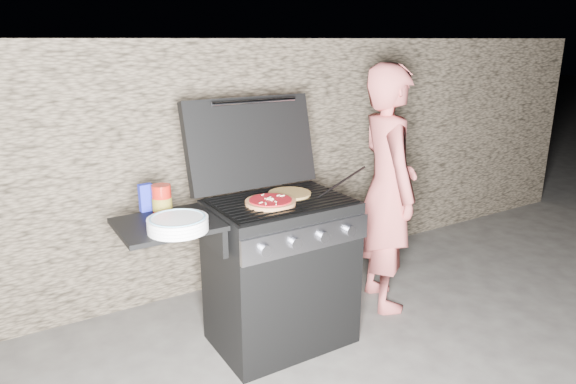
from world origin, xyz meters
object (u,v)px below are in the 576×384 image
pizza_topped (270,201)px  sauce_jar (162,199)px  gas_grill (243,282)px  person (387,189)px

pizza_topped → sauce_jar: bearing=162.2°
gas_grill → pizza_topped: (0.16, -0.04, 0.47)m
sauce_jar → person: bearing=-3.3°
pizza_topped → person: (0.95, 0.09, -0.10)m
sauce_jar → person: (1.51, -0.09, -0.15)m
gas_grill → sauce_jar: 0.67m
pizza_topped → sauce_jar: size_ratio=1.80×
gas_grill → sauce_jar: bearing=160.3°
gas_grill → sauce_jar: (-0.40, 0.14, 0.53)m
pizza_topped → person: bearing=5.6°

